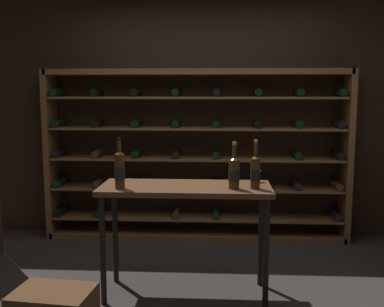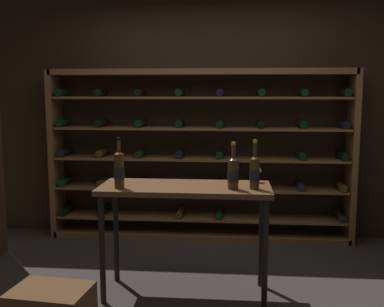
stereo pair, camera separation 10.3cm
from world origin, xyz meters
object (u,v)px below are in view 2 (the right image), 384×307
wine_rack (199,155)px  wine_bottle_gold_foil (233,173)px  wine_bottle_red_label (255,172)px  wine_glass_stemmed_left (257,168)px  wine_bottle_black_capsule (119,169)px  tasting_table (185,199)px

wine_rack → wine_bottle_gold_foil: 1.53m
wine_bottle_red_label → wine_glass_stemmed_left: size_ratio=2.24×
wine_bottle_gold_foil → wine_glass_stemmed_left: size_ratio=2.14×
wine_rack → wine_glass_stemmed_left: wine_rack is taller
wine_bottle_red_label → wine_glass_stemmed_left: 0.25m
wine_rack → wine_bottle_black_capsule: bearing=-107.5°
wine_bottle_gold_foil → wine_bottle_black_capsule: bearing=-177.1°
wine_rack → wine_bottle_gold_foil: wine_rack is taller
tasting_table → wine_bottle_black_capsule: 0.55m
tasting_table → wine_glass_stemmed_left: wine_glass_stemmed_left is taller
wine_rack → wine_bottle_black_capsule: 1.61m
wine_rack → wine_bottle_gold_foil: (0.36, -1.49, 0.08)m
wine_glass_stemmed_left → wine_bottle_black_capsule: bearing=-163.1°
wine_bottle_gold_foil → wine_bottle_black_capsule: (-0.84, -0.04, 0.02)m
wine_bottle_black_capsule → wine_glass_stemmed_left: bearing=16.9°
wine_bottle_red_label → wine_glass_stemmed_left: (0.03, 0.25, -0.01)m
tasting_table → wine_glass_stemmed_left: 0.62m
wine_bottle_red_label → tasting_table: bearing=171.9°
tasting_table → wine_glass_stemmed_left: (0.55, 0.18, 0.22)m
wine_bottle_gold_foil → wine_glass_stemmed_left: (0.19, 0.27, -0.01)m
wine_bottle_black_capsule → wine_rack: bearing=72.5°
wine_glass_stemmed_left → tasting_table: bearing=-162.1°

